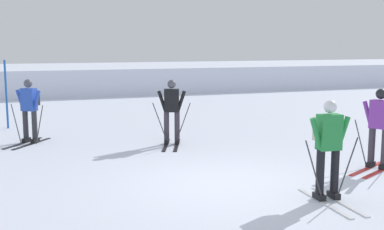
# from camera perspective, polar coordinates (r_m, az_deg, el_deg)

# --- Properties ---
(ground_plane) EXTENTS (120.00, 120.00, 0.00)m
(ground_plane) POSITION_cam_1_polar(r_m,az_deg,el_deg) (9.18, 3.75, -8.20)
(ground_plane) COLOR silver
(far_snow_ridge) EXTENTS (80.00, 9.71, 1.38)m
(far_snow_ridge) POSITION_cam_1_polar(r_m,az_deg,el_deg) (29.23, -12.87, 4.36)
(far_snow_ridge) COLOR silver
(far_snow_ridge) RESTS_ON ground
(skier_black) EXTENTS (0.95, 1.62, 1.71)m
(skier_black) POSITION_cam_1_polar(r_m,az_deg,el_deg) (12.58, -2.43, 0.59)
(skier_black) COLOR black
(skier_black) RESTS_ON ground
(skier_purple) EXTENTS (1.60, 1.05, 1.71)m
(skier_purple) POSITION_cam_1_polar(r_m,az_deg,el_deg) (10.82, 21.35, -1.26)
(skier_purple) COLOR red
(skier_purple) RESTS_ON ground
(skier_green) EXTENTS (1.00, 1.62, 1.71)m
(skier_green) POSITION_cam_1_polar(r_m,az_deg,el_deg) (8.37, 15.86, -3.39)
(skier_green) COLOR silver
(skier_green) RESTS_ON ground
(skier_blue) EXTENTS (1.26, 1.50, 1.71)m
(skier_blue) POSITION_cam_1_polar(r_m,az_deg,el_deg) (13.51, -18.74, 0.85)
(skier_blue) COLOR black
(skier_blue) RESTS_ON ground
(trail_marker_pole) EXTENTS (0.06, 0.06, 2.15)m
(trail_marker_pole) POSITION_cam_1_polar(r_m,az_deg,el_deg) (16.09, -21.21, 2.29)
(trail_marker_pole) COLOR #1E56AD
(trail_marker_pole) RESTS_ON ground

